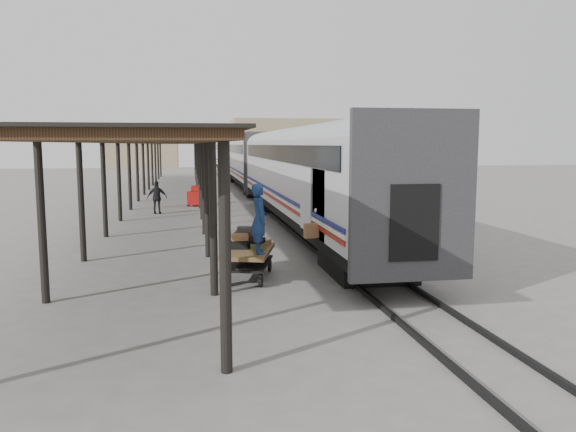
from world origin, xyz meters
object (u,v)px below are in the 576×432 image
Objects in this scene: porter at (259,219)px; baggage_cart at (248,256)px; luggage_tug at (197,197)px; pedestrian at (157,197)px.

baggage_cart is at bearing 17.42° from porter.
luggage_tug is (-1.23, 20.05, -0.08)m from baggage_cart.
porter is at bearing 106.84° from pedestrian.
baggage_cart is 20.09m from luggage_tug.
luggage_tug is 20.79m from porter.
porter is at bearing -67.79° from luggage_tug.
baggage_cart is 16.42m from pedestrian.
luggage_tug is at bearing -114.88° from pedestrian.
pedestrian is (-3.71, 16.70, -0.91)m from porter.
porter is (0.25, -0.65, 1.18)m from baggage_cart.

